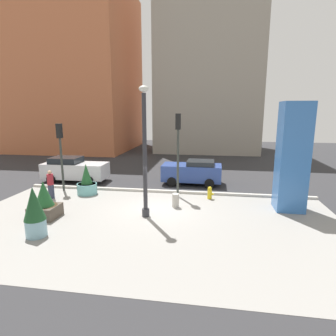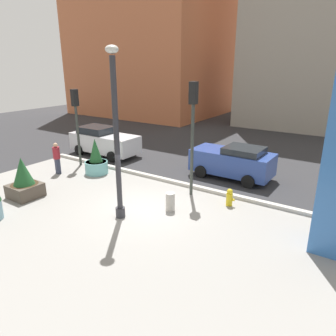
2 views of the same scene
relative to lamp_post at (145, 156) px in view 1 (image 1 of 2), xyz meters
The scene contains 17 objects.
ground_plane 5.84m from the lamp_post, 86.92° to the left, with size 60.00×60.00×0.00m, color #2D2D30.
plaza_pavement 3.18m from the lamp_post, 74.98° to the right, with size 18.00×10.00×0.02m, color gray.
curb_strip 5.06m from the lamp_post, 86.27° to the left, with size 18.00×0.24×0.16m, color #B7B2A8.
lamp_post is the anchor object (origin of this frame).
art_pillar_blue 7.44m from the lamp_post, 16.61° to the left, with size 1.40×1.40×5.53m, color #3870BC.
potted_plant_near_left 5.33m from the lamp_post, 169.46° to the right, with size 1.22×1.22×1.81m.
potted_plant_curbside 5.22m from the lamp_post, 144.13° to the right, with size 0.87×0.87×2.11m.
potted_plant_by_pillar 5.87m from the lamp_post, 145.34° to the left, with size 1.20×1.20×1.91m.
fire_hydrant 5.19m from the lamp_post, 46.76° to the left, with size 0.36×0.26×0.75m.
concrete_bollard 3.30m from the lamp_post, 50.29° to the left, with size 0.36×0.36×0.75m, color #B2ADA3.
traffic_light_far_side 3.62m from the lamp_post, 71.33° to the left, with size 0.28×0.42×4.92m.
traffic_light_corner 7.26m from the lamp_post, 150.22° to the left, with size 0.28×0.42×4.29m.
car_passing_lane 7.08m from the lamp_post, 74.36° to the left, with size 4.11×2.10×1.69m.
car_far_lane 9.24m from the lamp_post, 138.41° to the left, with size 4.58×2.08×1.77m.
pedestrian_by_curb 6.75m from the lamp_post, 162.64° to the left, with size 0.44×0.44×1.69m.
highrise_across_street 25.68m from the lamp_post, 84.41° to the left, with size 12.39×10.21×19.98m, color #9E9384.
office_block_flanking 28.51m from the lamp_post, 123.43° to the left, with size 15.64×13.33×19.92m, color #C66B42.
Camera 1 is at (2.79, -13.56, 5.10)m, focal length 29.83 mm.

